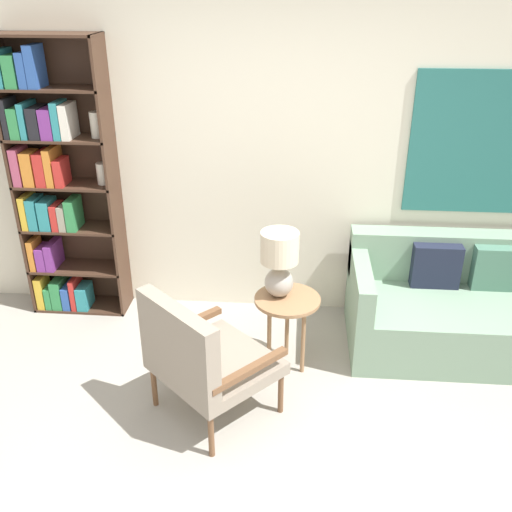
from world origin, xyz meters
TOP-DOWN VIEW (x-y plane):
  - ground_plane at (0.00, 0.00)m, footprint 14.00×14.00m
  - wall_back at (0.03, 2.03)m, footprint 6.40×0.08m
  - bookshelf at (-1.60, 1.84)m, footprint 0.77×0.30m
  - armchair at (-0.28, 0.57)m, footprint 0.94×0.93m
  - couch at (1.56, 1.56)m, footprint 1.72×0.90m
  - side_table at (0.23, 1.16)m, footprint 0.46×0.46m
  - table_lamp at (0.17, 1.19)m, footprint 0.26×0.26m

SIDE VIEW (x-z plane):
  - ground_plane at x=0.00m, z-range 0.00..0.00m
  - couch at x=1.56m, z-range -0.09..0.70m
  - armchair at x=-0.28m, z-range 0.04..0.92m
  - side_table at x=0.23m, z-range 0.21..0.77m
  - table_lamp at x=0.17m, z-range 0.60..1.07m
  - bookshelf at x=-1.60m, z-range 0.00..2.19m
  - wall_back at x=0.03m, z-range 0.00..2.70m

